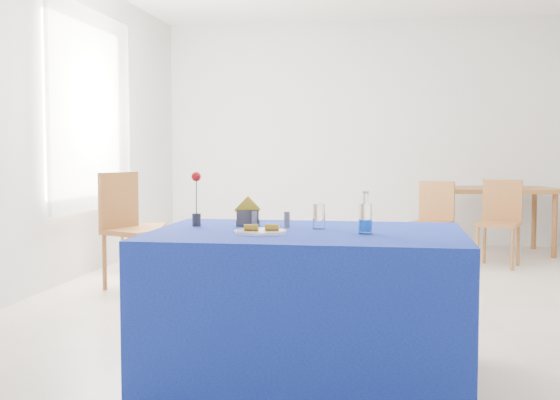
% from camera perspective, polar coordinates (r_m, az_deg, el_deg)
% --- Properties ---
extents(floor, '(7.00, 7.00, 0.00)m').
position_cam_1_polar(floor, '(5.56, 5.13, -8.17)').
color(floor, beige).
rests_on(floor, ground).
extents(room_shell, '(7.00, 7.00, 7.00)m').
position_cam_1_polar(room_shell, '(5.47, 5.25, 10.03)').
color(room_shell, silver).
rests_on(room_shell, ground).
extents(window_pane, '(0.04, 1.50, 1.60)m').
position_cam_1_polar(window_pane, '(6.85, -15.52, 7.02)').
color(window_pane, white).
rests_on(window_pane, room_shell).
extents(curtain, '(0.04, 1.75, 1.85)m').
position_cam_1_polar(curtain, '(6.83, -14.98, 7.04)').
color(curtain, white).
rests_on(curtain, room_shell).
extents(plate, '(0.26, 0.26, 0.01)m').
position_cam_1_polar(plate, '(3.52, -1.60, -2.59)').
color(plate, white).
rests_on(plate, blue_table).
extents(drinking_glass, '(0.07, 0.07, 0.13)m').
position_cam_1_polar(drinking_glass, '(3.71, 3.19, -1.36)').
color(drinking_glass, white).
rests_on(drinking_glass, blue_table).
extents(salt_shaker, '(0.03, 0.03, 0.08)m').
position_cam_1_polar(salt_shaker, '(3.78, -2.11, -1.60)').
color(salt_shaker, slate).
rests_on(salt_shaker, blue_table).
extents(pepper_shaker, '(0.03, 0.03, 0.08)m').
position_cam_1_polar(pepper_shaker, '(3.79, 0.57, -1.60)').
color(pepper_shaker, slate).
rests_on(pepper_shaker, blue_table).
extents(blue_table, '(1.60, 1.10, 0.76)m').
position_cam_1_polar(blue_table, '(3.68, 2.21, -8.41)').
color(blue_table, '#101E97').
rests_on(blue_table, floor).
extents(water_bottle, '(0.07, 0.07, 0.21)m').
position_cam_1_polar(water_bottle, '(3.52, 6.96, -1.58)').
color(water_bottle, white).
rests_on(water_bottle, blue_table).
extents(napkin_holder, '(0.15, 0.08, 0.16)m').
position_cam_1_polar(napkin_holder, '(3.86, -2.66, -1.40)').
color(napkin_holder, '#39393E').
rests_on(napkin_holder, blue_table).
extents(rose_vase, '(0.05, 0.05, 0.30)m').
position_cam_1_polar(rose_vase, '(3.87, -6.81, 0.04)').
color(rose_vase, '#2A292F').
rests_on(rose_vase, blue_table).
extents(oak_table, '(1.47, 1.04, 0.76)m').
position_cam_1_polar(oak_table, '(8.39, 16.81, 0.45)').
color(oak_table, olive).
rests_on(oak_table, floor).
extents(chair_bg_left, '(0.49, 0.49, 0.85)m').
position_cam_1_polar(chair_bg_left, '(7.55, 12.38, -1.26)').
color(chair_bg_left, '#9A5F2D').
rests_on(chair_bg_left, floor).
extents(chair_bg_right, '(0.50, 0.50, 0.88)m').
position_cam_1_polar(chair_bg_right, '(7.48, 17.46, -1.28)').
color(chair_bg_right, '#9A5F2D').
rests_on(chair_bg_right, floor).
extents(chair_win_a, '(0.58, 0.58, 0.99)m').
position_cam_1_polar(chair_win_a, '(6.13, -12.21, -1.70)').
color(chair_win_a, '#9A5F2D').
rests_on(chair_win_a, floor).
extents(chair_win_b, '(0.47, 0.47, 0.89)m').
position_cam_1_polar(chair_win_b, '(6.92, -11.72, -1.54)').
color(chair_win_b, '#9A5F2D').
rests_on(chair_win_b, floor).
extents(banana_pieces, '(0.18, 0.07, 0.03)m').
position_cam_1_polar(banana_pieces, '(3.50, -1.50, -2.23)').
color(banana_pieces, gold).
rests_on(banana_pieces, plate).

